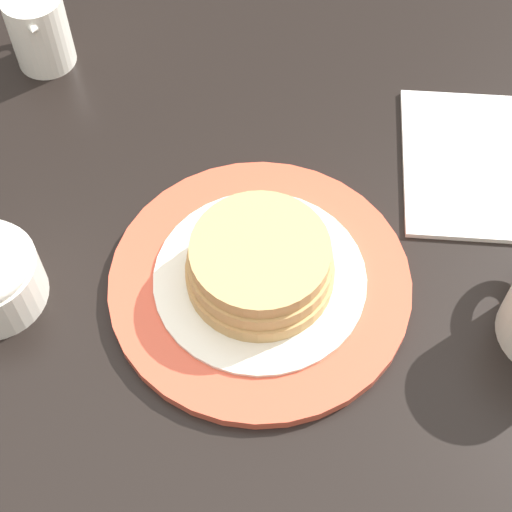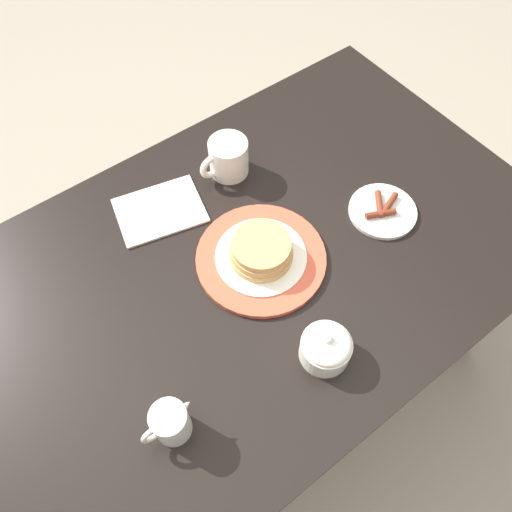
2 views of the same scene
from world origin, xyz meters
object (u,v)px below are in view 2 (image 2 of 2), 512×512
(side_plate_bacon, at_px, (383,210))
(creamer_pitcher, at_px, (171,422))
(sugar_bowl, at_px, (326,347))
(napkin, at_px, (160,210))
(pancake_plate, at_px, (261,254))
(coffee_mug, at_px, (227,158))

(side_plate_bacon, distance_m, creamer_pitcher, 0.64)
(sugar_bowl, distance_m, napkin, 0.49)
(side_plate_bacon, height_order, creamer_pitcher, creamer_pitcher)
(napkin, bearing_deg, side_plate_bacon, 142.87)
(side_plate_bacon, xyz_separation_m, sugar_bowl, (0.33, 0.18, 0.03))
(pancake_plate, relative_size, side_plate_bacon, 1.81)
(creamer_pitcher, bearing_deg, sugar_bowl, 169.89)
(pancake_plate, xyz_separation_m, coffee_mug, (-0.09, -0.25, 0.03))
(creamer_pitcher, relative_size, sugar_bowl, 1.06)
(creamer_pitcher, height_order, sugar_bowl, creamer_pitcher)
(sugar_bowl, bearing_deg, napkin, -81.10)
(creamer_pitcher, bearing_deg, side_plate_bacon, -169.00)
(creamer_pitcher, distance_m, sugar_bowl, 0.31)
(pancake_plate, xyz_separation_m, creamer_pitcher, (0.33, 0.19, 0.02))
(sugar_bowl, bearing_deg, creamer_pitcher, -10.11)
(coffee_mug, distance_m, sugar_bowl, 0.50)
(creamer_pitcher, relative_size, napkin, 0.47)
(creamer_pitcher, bearing_deg, pancake_plate, -150.74)
(coffee_mug, bearing_deg, napkin, 1.44)
(pancake_plate, relative_size, napkin, 1.26)
(pancake_plate, height_order, sugar_bowl, sugar_bowl)
(side_plate_bacon, distance_m, napkin, 0.51)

